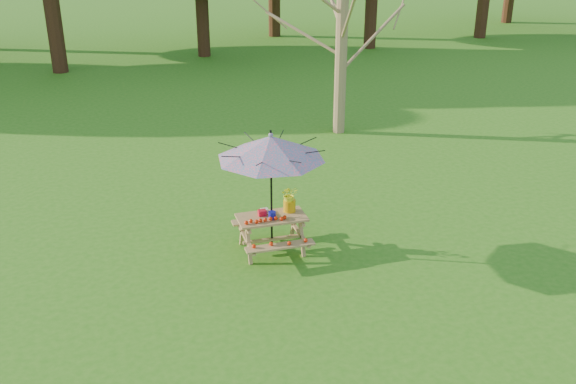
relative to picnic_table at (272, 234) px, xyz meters
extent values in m
cylinder|color=#946B50|center=(3.60, 6.19, 1.81)|extent=(0.28, 0.28, 4.27)
cube|color=#A5884A|center=(0.00, 0.00, 0.32)|extent=(1.20, 0.62, 0.04)
cube|color=#A5884A|center=(0.00, -0.55, 0.03)|extent=(1.20, 0.22, 0.04)
cube|color=#A5884A|center=(0.00, 0.55, 0.03)|extent=(1.20, 0.22, 0.04)
cylinder|color=black|center=(0.00, 0.00, 0.80)|extent=(0.04, 0.04, 2.25)
cone|color=teal|center=(0.00, 0.00, 1.62)|extent=(2.31, 2.31, 0.40)
sphere|color=teal|center=(0.00, 0.00, 1.84)|extent=(0.08, 0.08, 0.08)
cube|color=red|center=(-0.15, 0.09, 0.39)|extent=(0.14, 0.12, 0.10)
cylinder|color=#121396|center=(-0.01, -0.08, 0.41)|extent=(0.13, 0.13, 0.13)
cube|color=silver|center=(-0.08, 0.19, 0.38)|extent=(0.13, 0.13, 0.07)
cylinder|color=#DA9B0B|center=(0.36, 0.12, 0.45)|extent=(0.22, 0.22, 0.22)
imported|color=yellow|center=(0.36, 0.12, 0.67)|extent=(0.33, 0.29, 0.33)
camera|label=1|loc=(-2.60, -9.84, 5.15)|focal=40.00mm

